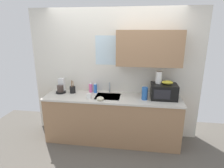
% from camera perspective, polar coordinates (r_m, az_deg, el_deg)
% --- Properties ---
extents(kitchen_wall_assembly, '(3.31, 0.42, 2.50)m').
position_cam_1_polar(kitchen_wall_assembly, '(3.60, 2.83, 4.61)').
color(kitchen_wall_assembly, silver).
rests_on(kitchen_wall_assembly, ground).
extents(counter_unit, '(2.54, 0.63, 0.90)m').
position_cam_1_polar(counter_unit, '(3.63, -0.02, -10.55)').
color(counter_unit, '#9E7551').
rests_on(counter_unit, ground).
extents(sink_faucet, '(0.03, 0.03, 0.21)m').
position_cam_1_polar(sink_faucet, '(3.65, -0.74, -1.12)').
color(sink_faucet, '#B2B5BA').
rests_on(sink_faucet, counter_unit).
extents(microwave, '(0.46, 0.35, 0.27)m').
position_cam_1_polar(microwave, '(3.45, 15.67, -2.23)').
color(microwave, black).
rests_on(microwave, counter_unit).
extents(banana_bunch, '(0.20, 0.11, 0.07)m').
position_cam_1_polar(banana_bunch, '(3.41, 16.72, 0.46)').
color(banana_bunch, gold).
rests_on(banana_bunch, microwave).
extents(paper_towel_roll, '(0.11, 0.11, 0.22)m').
position_cam_1_polar(paper_towel_roll, '(3.42, 14.23, 2.00)').
color(paper_towel_roll, white).
rests_on(paper_towel_roll, microwave).
extents(coffee_maker, '(0.19, 0.21, 0.28)m').
position_cam_1_polar(coffee_maker, '(3.79, -15.43, -1.02)').
color(coffee_maker, black).
rests_on(coffee_maker, counter_unit).
extents(dish_soap_bottle_blue, '(0.07, 0.07, 0.21)m').
position_cam_1_polar(dish_soap_bottle_blue, '(3.67, -5.16, -1.18)').
color(dish_soap_bottle_blue, blue).
rests_on(dish_soap_bottle_blue, counter_unit).
extents(dish_soap_bottle_pink, '(0.07, 0.07, 0.21)m').
position_cam_1_polar(dish_soap_bottle_pink, '(3.70, -6.59, -1.08)').
color(dish_soap_bottle_pink, '#E55999').
rests_on(dish_soap_bottle_pink, counter_unit).
extents(cereal_canister, '(0.10, 0.10, 0.23)m').
position_cam_1_polar(cereal_canister, '(3.33, 10.06, -2.89)').
color(cereal_canister, '#2659A5').
rests_on(cereal_canister, counter_unit).
extents(mug_white, '(0.08, 0.08, 0.09)m').
position_cam_1_polar(mug_white, '(3.38, -7.11, -3.68)').
color(mug_white, white).
rests_on(mug_white, counter_unit).
extents(utensil_crock, '(0.11, 0.11, 0.25)m').
position_cam_1_polar(utensil_crock, '(3.73, -12.07, -1.66)').
color(utensil_crock, black).
rests_on(utensil_crock, counter_unit).
extents(small_bowl, '(0.13, 0.13, 0.06)m').
position_cam_1_polar(small_bowl, '(3.28, -3.66, -4.49)').
color(small_bowl, beige).
rests_on(small_bowl, counter_unit).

